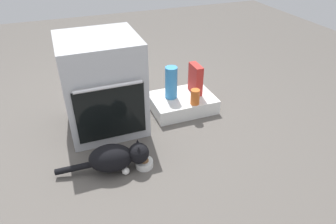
{
  "coord_description": "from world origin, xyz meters",
  "views": [
    {
      "loc": [
        -0.25,
        -1.87,
        1.54
      ],
      "look_at": [
        0.46,
        0.01,
        0.25
      ],
      "focal_mm": 32.51,
      "sensor_mm": 36.0,
      "label": 1
    }
  ],
  "objects_px": {
    "pantry_cabinet": "(182,103)",
    "cereal_box": "(195,79)",
    "cat": "(116,157)",
    "food_bowl": "(144,163)",
    "sauce_jar": "(195,97)",
    "oven": "(102,85)",
    "water_bottle": "(171,83)"
  },
  "relations": [
    {
      "from": "pantry_cabinet",
      "to": "cereal_box",
      "type": "relative_size",
      "value": 2.07
    },
    {
      "from": "cereal_box",
      "to": "cat",
      "type": "bearing_deg",
      "value": -144.83
    },
    {
      "from": "pantry_cabinet",
      "to": "food_bowl",
      "type": "relative_size",
      "value": 4.48
    },
    {
      "from": "cat",
      "to": "sauce_jar",
      "type": "relative_size",
      "value": 4.7
    },
    {
      "from": "cereal_box",
      "to": "sauce_jar",
      "type": "bearing_deg",
      "value": -115.2
    },
    {
      "from": "pantry_cabinet",
      "to": "cereal_box",
      "type": "bearing_deg",
      "value": 13.81
    },
    {
      "from": "oven",
      "to": "food_bowl",
      "type": "distance_m",
      "value": 0.74
    },
    {
      "from": "cereal_box",
      "to": "water_bottle",
      "type": "height_order",
      "value": "water_bottle"
    },
    {
      "from": "cat",
      "to": "sauce_jar",
      "type": "height_order",
      "value": "sauce_jar"
    },
    {
      "from": "food_bowl",
      "to": "water_bottle",
      "type": "distance_m",
      "value": 0.85
    },
    {
      "from": "pantry_cabinet",
      "to": "water_bottle",
      "type": "xyz_separation_m",
      "value": [
        -0.1,
        0.03,
        0.22
      ]
    },
    {
      "from": "cat",
      "to": "cereal_box",
      "type": "xyz_separation_m",
      "value": [
        0.9,
        0.64,
        0.16
      ]
    },
    {
      "from": "cereal_box",
      "to": "water_bottle",
      "type": "bearing_deg",
      "value": -178.17
    },
    {
      "from": "cereal_box",
      "to": "sauce_jar",
      "type": "relative_size",
      "value": 2.0
    },
    {
      "from": "food_bowl",
      "to": "cereal_box",
      "type": "relative_size",
      "value": 0.46
    },
    {
      "from": "food_bowl",
      "to": "cat",
      "type": "bearing_deg",
      "value": 169.78
    },
    {
      "from": "sauce_jar",
      "to": "water_bottle",
      "type": "bearing_deg",
      "value": 129.7
    },
    {
      "from": "cereal_box",
      "to": "water_bottle",
      "type": "distance_m",
      "value": 0.25
    },
    {
      "from": "pantry_cabinet",
      "to": "cat",
      "type": "bearing_deg",
      "value": -141.66
    },
    {
      "from": "oven",
      "to": "sauce_jar",
      "type": "bearing_deg",
      "value": -10.81
    },
    {
      "from": "oven",
      "to": "sauce_jar",
      "type": "xyz_separation_m",
      "value": [
        0.77,
        -0.15,
        -0.19
      ]
    },
    {
      "from": "pantry_cabinet",
      "to": "food_bowl",
      "type": "xyz_separation_m",
      "value": [
        -0.57,
        -0.64,
        -0.04
      ]
    },
    {
      "from": "food_bowl",
      "to": "water_bottle",
      "type": "relative_size",
      "value": 0.43
    },
    {
      "from": "pantry_cabinet",
      "to": "water_bottle",
      "type": "height_order",
      "value": "water_bottle"
    },
    {
      "from": "pantry_cabinet",
      "to": "cat",
      "type": "xyz_separation_m",
      "value": [
        -0.76,
        -0.6,
        0.05
      ]
    },
    {
      "from": "oven",
      "to": "sauce_jar",
      "type": "height_order",
      "value": "oven"
    },
    {
      "from": "oven",
      "to": "cereal_box",
      "type": "height_order",
      "value": "oven"
    },
    {
      "from": "cereal_box",
      "to": "water_bottle",
      "type": "relative_size",
      "value": 0.93
    },
    {
      "from": "oven",
      "to": "water_bottle",
      "type": "relative_size",
      "value": 2.64
    },
    {
      "from": "oven",
      "to": "water_bottle",
      "type": "xyz_separation_m",
      "value": [
        0.61,
        0.04,
        -0.11
      ]
    },
    {
      "from": "pantry_cabinet",
      "to": "cat",
      "type": "relative_size",
      "value": 0.88
    },
    {
      "from": "oven",
      "to": "cereal_box",
      "type": "relative_size",
      "value": 2.83
    }
  ]
}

